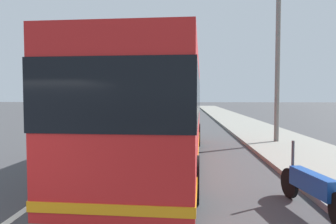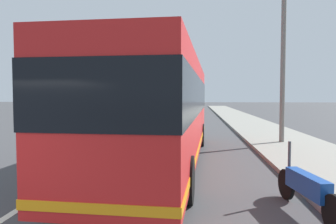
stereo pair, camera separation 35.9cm
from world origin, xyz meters
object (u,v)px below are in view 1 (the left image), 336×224
car_behind_bus (177,107)px  utility_pole (278,61)px  coach_bus (161,107)px  motorcycle_angled (312,187)px  car_far_distant (109,115)px

car_behind_bus → utility_pole: bearing=-171.6°
coach_bus → motorcycle_angled: bearing=-139.6°
coach_bus → motorcycle_angled: 5.45m
motorcycle_angled → utility_pole: 9.43m
car_far_distant → car_behind_bus: car_far_distant is taller
car_far_distant → utility_pole: 14.15m
car_far_distant → car_behind_bus: 21.74m
car_far_distant → coach_bus: bearing=17.9°
coach_bus → car_behind_bus: size_ratio=2.62×
car_behind_bus → motorcycle_angled: bearing=-176.3°
motorcycle_angled → car_behind_bus: size_ratio=0.52×
coach_bus → car_far_distant: size_ratio=2.83×
coach_bus → motorcycle_angled: (-4.18, -3.21, -1.38)m
coach_bus → car_far_distant: bearing=23.2°
motorcycle_angled → car_far_distant: size_ratio=0.56×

